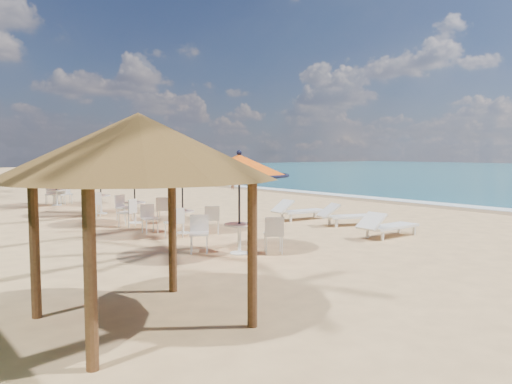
# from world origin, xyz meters

# --- Properties ---
(ground) EXTENTS (160.00, 160.00, 0.00)m
(ground) POSITION_xyz_m (0.00, 0.00, 0.00)
(ground) COLOR tan
(ground) RESTS_ON ground
(foam_strip) EXTENTS (1.20, 140.00, 0.04)m
(foam_strip) POSITION_xyz_m (9.30, 10.00, 0.00)
(foam_strip) COLOR white
(foam_strip) RESTS_ON ground
(wetsand_band) EXTENTS (1.40, 140.00, 0.02)m
(wetsand_band) POSITION_xyz_m (8.40, 10.00, 0.00)
(wetsand_band) COLOR olive
(wetsand_band) RESTS_ON ground
(station_0) EXTENTS (2.43, 2.43, 2.53)m
(station_0) POSITION_xyz_m (-5.08, 0.19, 1.93)
(station_0) COLOR black
(station_0) RESTS_ON ground
(station_1) EXTENTS (2.31, 2.31, 2.41)m
(station_1) POSITION_xyz_m (-4.65, 3.70, 1.76)
(station_1) COLOR black
(station_1) RESTS_ON ground
(station_2) EXTENTS (2.44, 2.44, 2.55)m
(station_2) POSITION_xyz_m (-4.80, 6.68, 1.86)
(station_2) COLOR black
(station_2) RESTS_ON ground
(station_3) EXTENTS (2.50, 2.54, 2.60)m
(station_3) POSITION_xyz_m (-4.81, 10.01, 1.90)
(station_3) COLOR black
(station_3) RESTS_ON ground
(station_4) EXTENTS (2.42, 2.42, 2.52)m
(station_4) POSITION_xyz_m (-5.15, 14.46, 1.84)
(station_4) COLOR black
(station_4) RESTS_ON ground
(lounger_near) EXTENTS (2.14, 0.68, 0.77)m
(lounger_near) POSITION_xyz_m (-0.32, -0.60, 0.36)
(lounger_near) COLOR white
(lounger_near) RESTS_ON ground
(lounger_mid) EXTENTS (2.24, 1.40, 0.77)m
(lounger_mid) POSITION_xyz_m (0.59, 1.70, 0.36)
(lounger_mid) COLOR white
(lounger_mid) RESTS_ON ground
(lounger_far) EXTENTS (2.22, 0.90, 0.77)m
(lounger_far) POSITION_xyz_m (0.24, 3.75, 0.36)
(lounger_far) COLOR white
(lounger_far) RESTS_ON ground
(palapa) EXTENTS (3.98, 3.98, 3.04)m
(palapa) POSITION_xyz_m (-9.13, -2.92, 2.55)
(palapa) COLOR brown
(palapa) RESTS_ON ground
(person) EXTENTS (0.28, 0.37, 0.89)m
(person) POSITION_xyz_m (6.95, 17.25, 0.45)
(person) COLOR #885845
(person) RESTS_ON ground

